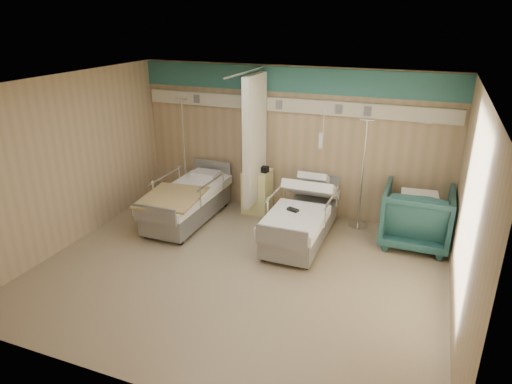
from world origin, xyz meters
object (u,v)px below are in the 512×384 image
at_px(iv_stand_right, 359,206).
at_px(iv_stand_left, 186,182).
at_px(bedside_cabinet, 257,191).
at_px(bed_left, 187,206).
at_px(visitor_armchair, 416,216).
at_px(bed_right, 301,224).

height_order(iv_stand_right, iv_stand_left, iv_stand_left).
relative_size(bedside_cabinet, iv_stand_right, 0.43).
distance_m(bed_left, visitor_armchair, 4.07).
bearing_deg(bed_left, iv_stand_left, 120.50).
bearing_deg(bed_right, bed_left, 180.00).
height_order(bedside_cabinet, iv_stand_left, iv_stand_left).
relative_size(bed_right, visitor_armchair, 1.92).
distance_m(visitor_armchair, iv_stand_left, 4.50).
height_order(bed_left, bedside_cabinet, bedside_cabinet).
bearing_deg(iv_stand_left, bed_right, -16.91).
distance_m(visitor_armchair, iv_stand_right, 1.05).
bearing_deg(visitor_armchair, bed_left, 8.22).
xyz_separation_m(bed_right, iv_stand_left, (-2.68, 0.81, 0.13)).
bearing_deg(visitor_armchair, iv_stand_left, -3.01).
bearing_deg(visitor_armchair, bedside_cabinet, -6.05).
height_order(bed_left, visitor_armchair, visitor_armchair).
bearing_deg(bedside_cabinet, bed_left, -139.40).
distance_m(bedside_cabinet, iv_stand_left, 1.53).
bearing_deg(bed_right, visitor_armchair, 18.27).
xyz_separation_m(bed_right, bedside_cabinet, (-1.15, 0.90, 0.11)).
bearing_deg(bedside_cabinet, visitor_armchair, -5.77).
height_order(bed_right, iv_stand_right, iv_stand_right).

